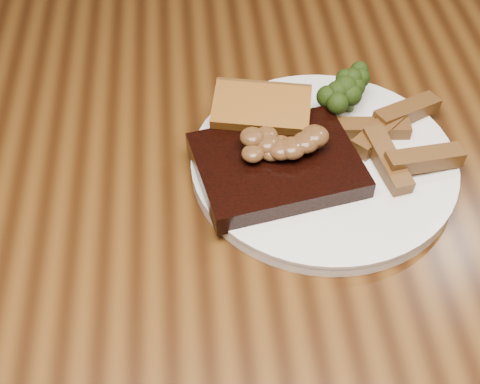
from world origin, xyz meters
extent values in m
cube|color=#502E10|center=(0.00, 0.00, 0.73)|extent=(1.60, 0.90, 0.04)
cube|color=black|center=(0.21, 0.77, 0.42)|extent=(0.42, 0.42, 0.04)
cylinder|color=black|center=(0.38, 0.94, 0.20)|extent=(0.04, 0.04, 0.40)
cylinder|color=black|center=(0.05, 0.94, 0.20)|extent=(0.04, 0.04, 0.40)
cylinder|color=black|center=(0.38, 0.60, 0.20)|extent=(0.04, 0.04, 0.40)
cylinder|color=black|center=(0.04, 0.61, 0.20)|extent=(0.04, 0.04, 0.40)
cylinder|color=white|center=(0.09, 0.05, 0.76)|extent=(0.31, 0.31, 0.01)
cube|color=black|center=(0.03, 0.04, 0.77)|extent=(0.18, 0.15, 0.02)
cube|color=beige|center=(0.03, -0.02, 0.77)|extent=(0.13, 0.04, 0.02)
cube|color=#9A601C|center=(0.03, 0.10, 0.77)|extent=(0.11, 0.08, 0.02)
camera|label=1|loc=(-0.05, -0.43, 1.27)|focal=50.00mm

